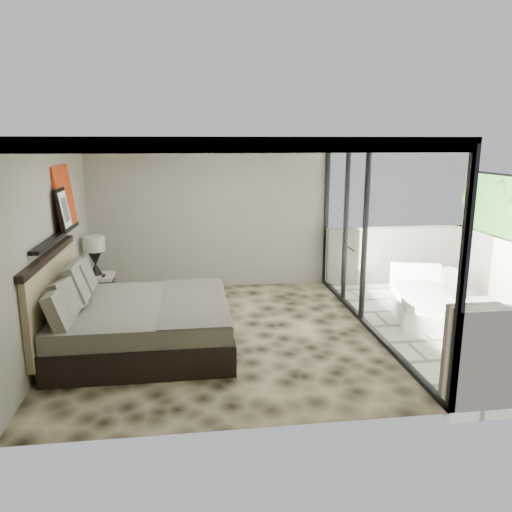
{
  "coord_description": "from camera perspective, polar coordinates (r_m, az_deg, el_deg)",
  "views": [
    {
      "loc": [
        -0.39,
        -6.87,
        2.76
      ],
      "look_at": [
        0.59,
        0.4,
        1.07
      ],
      "focal_mm": 35.0,
      "sensor_mm": 36.0,
      "label": 1
    }
  ],
  "objects": [
    {
      "name": "framed_print",
      "position": [
        7.54,
        -21.12,
        4.99
      ],
      "size": [
        0.11,
        0.5,
        0.6
      ],
      "primitive_type": "cube",
      "rotation": [
        0.0,
        -0.14,
        0.0
      ],
      "color": "black",
      "rests_on": "picture_ledge"
    },
    {
      "name": "back_wall",
      "position": [
        9.46,
        -5.26,
        4.68
      ],
      "size": [
        4.5,
        0.02,
        2.8
      ],
      "primitive_type": "cube",
      "color": "gray",
      "rests_on": "floor"
    },
    {
      "name": "floor",
      "position": [
        7.41,
        -4.16,
        -8.91
      ],
      "size": [
        5.0,
        5.0,
        0.0
      ],
      "primitive_type": "plane",
      "color": "black",
      "rests_on": "ground"
    },
    {
      "name": "ottoman",
      "position": [
        9.82,
        20.96,
        -2.81
      ],
      "size": [
        0.52,
        0.52,
        0.46
      ],
      "primitive_type": "cube",
      "rotation": [
        0.0,
        0.0,
        0.14
      ],
      "color": "white",
      "rests_on": "terrace_slab"
    },
    {
      "name": "left_wall",
      "position": [
        7.24,
        -22.34,
        1.17
      ],
      "size": [
        0.02,
        5.0,
        2.8
      ],
      "primitive_type": "cube",
      "color": "gray",
      "rests_on": "floor"
    },
    {
      "name": "table_lamp",
      "position": [
        8.92,
        -17.98,
        0.62
      ],
      "size": [
        0.37,
        0.37,
        0.67
      ],
      "color": "black",
      "rests_on": "nightstand"
    },
    {
      "name": "lounger",
      "position": [
        8.59,
        18.48,
        -4.99
      ],
      "size": [
        1.26,
        1.87,
        0.67
      ],
      "rotation": [
        0.0,
        0.0,
        -0.26
      ],
      "color": "white",
      "rests_on": "terrace_slab"
    },
    {
      "name": "nightstand",
      "position": [
        9.05,
        -17.57,
        -3.64
      ],
      "size": [
        0.55,
        0.55,
        0.53
      ],
      "primitive_type": "cube",
      "rotation": [
        0.0,
        0.0,
        -0.04
      ],
      "color": "black",
      "rests_on": "floor"
    },
    {
      "name": "ceiling",
      "position": [
        6.88,
        -4.55,
        13.2
      ],
      "size": [
        4.5,
        5.0,
        0.02
      ],
      "primitive_type": "cube",
      "color": "silver",
      "rests_on": "back_wall"
    },
    {
      "name": "glass_wall",
      "position": [
        7.48,
        13.13,
        2.17
      ],
      "size": [
        0.08,
        5.0,
        2.8
      ],
      "primitive_type": "cube",
      "color": "white",
      "rests_on": "floor"
    },
    {
      "name": "bed",
      "position": [
        7.01,
        -13.5,
        -7.26
      ],
      "size": [
        2.35,
        2.27,
        1.3
      ],
      "color": "black",
      "rests_on": "floor"
    },
    {
      "name": "terrace_slab",
      "position": [
        8.5,
        22.19,
        -7.39
      ],
      "size": [
        3.0,
        5.0,
        0.12
      ],
      "primitive_type": "cube",
      "color": "beige",
      "rests_on": "ground"
    },
    {
      "name": "picture_ledge",
      "position": [
        7.3,
        -21.76,
        2.12
      ],
      "size": [
        0.12,
        2.2,
        0.05
      ],
      "primitive_type": "cube",
      "color": "black",
      "rests_on": "left_wall"
    },
    {
      "name": "abstract_canvas",
      "position": [
        7.85,
        -21.07,
        6.39
      ],
      "size": [
        0.13,
        0.9,
        0.9
      ],
      "primitive_type": "cube",
      "rotation": [
        0.0,
        -0.1,
        0.0
      ],
      "color": "#A2190D",
      "rests_on": "picture_ledge"
    }
  ]
}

